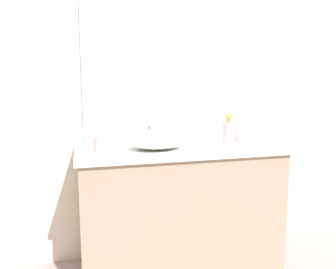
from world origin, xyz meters
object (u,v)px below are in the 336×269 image
at_px(soap_dispenser, 228,133).
at_px(lotion_bottle, 99,144).
at_px(sink_basin, 156,139).
at_px(tissue_box, 244,131).

distance_m(soap_dispenser, lotion_bottle, 0.81).
distance_m(sink_basin, soap_dispenser, 0.47).
xyz_separation_m(sink_basin, tissue_box, (0.67, 0.13, 0.01)).
bearing_deg(sink_basin, lotion_bottle, -173.10).
relative_size(soap_dispenser, lotion_bottle, 1.92).
height_order(sink_basin, tissue_box, tissue_box).
bearing_deg(tissue_box, soap_dispenser, -140.37).
xyz_separation_m(sink_basin, lotion_bottle, (-0.35, -0.04, -0.01)).
relative_size(sink_basin, lotion_bottle, 3.36).
height_order(lotion_bottle, tissue_box, tissue_box).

